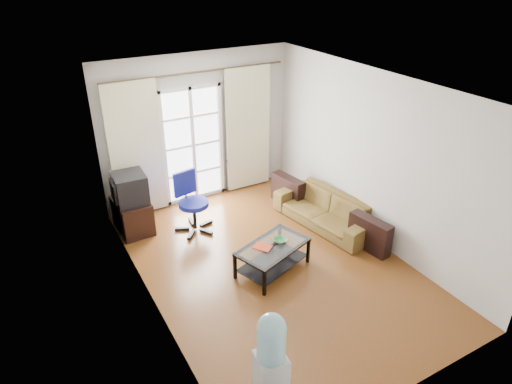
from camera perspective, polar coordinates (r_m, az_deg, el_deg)
floor at (r=6.94m, az=2.02°, el=-9.09°), size 5.20×5.20×0.00m
ceiling at (r=5.75m, az=2.47°, el=13.02°), size 5.20×5.20×0.00m
wall_back at (r=8.37m, az=-7.19°, el=7.90°), size 3.60×0.02×2.70m
wall_front at (r=4.58m, az=19.83°, el=-11.98°), size 3.60×0.02×2.70m
wall_left at (r=5.61m, az=-13.70°, el=-3.19°), size 0.02×5.20×2.70m
wall_right at (r=7.25m, az=14.47°, el=4.04°), size 0.02×5.20×2.70m
french_door at (r=8.37m, az=-7.88°, el=5.83°), size 1.16×0.06×2.15m
curtain_rod at (r=7.99m, az=-7.34°, el=14.65°), size 3.30×0.04×0.04m
curtain_left at (r=7.97m, az=-14.76°, el=5.00°), size 0.90×0.07×2.35m
curtain_right at (r=8.70m, az=-1.01°, el=7.83°), size 0.90×0.07×2.35m
radiator at (r=8.98m, az=-1.86°, el=2.48°), size 0.64×0.12×0.64m
sofa at (r=7.85m, az=8.66°, el=-2.26°), size 2.11×1.33×0.55m
coffee_table at (r=6.68m, az=2.09°, el=-7.80°), size 1.21×0.93×0.43m
bowl at (r=6.66m, az=3.02°, el=-6.05°), size 0.22×0.22×0.05m
book at (r=6.46m, az=0.44°, el=-7.32°), size 0.42×0.42×0.02m
remote at (r=6.60m, az=2.24°, el=-6.56°), size 0.16×0.08×0.02m
tv_stand at (r=7.88m, az=-15.19°, el=-2.84°), size 0.54×0.78×0.55m
crt_tv at (r=7.61m, az=-15.61°, el=0.44°), size 0.56×0.55×0.49m
task_chair at (r=7.68m, az=-7.85°, el=-2.69°), size 0.82×0.82×1.02m
water_cooler at (r=4.56m, az=1.87°, el=-21.26°), size 0.32×0.32×1.37m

